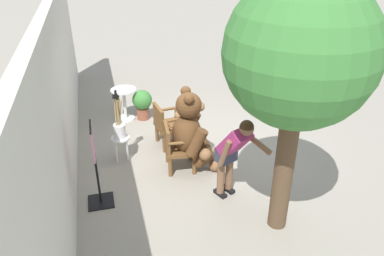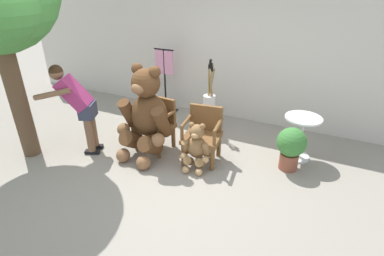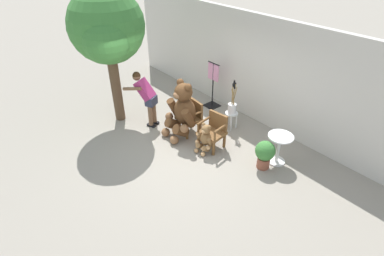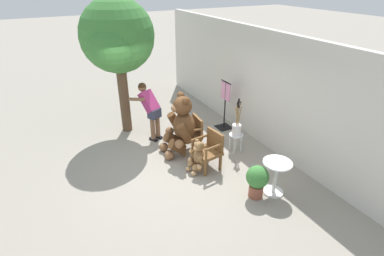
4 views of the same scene
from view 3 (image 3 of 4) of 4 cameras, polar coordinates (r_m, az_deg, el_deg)
ground_plane at (r=7.37m, az=-1.52°, el=-3.63°), size 60.00×60.00×0.00m
back_wall at (r=8.19m, az=11.70°, el=10.99°), size 10.00×0.16×2.80m
wooden_chair_left at (r=7.68m, az=-0.26°, el=2.26°), size 0.60×0.57×0.86m
wooden_chair_right at (r=7.15m, az=4.12°, el=-0.43°), size 0.62×0.59×0.86m
teddy_bear_large at (r=7.41m, az=-1.88°, el=3.40°), size 0.90×0.88×1.49m
teddy_bear_small at (r=7.04m, az=2.52°, el=-1.96°), size 0.46×0.45×0.75m
person_visitor at (r=7.89m, az=-8.76°, el=6.30°), size 0.74×0.69×1.48m
white_stool at (r=7.95m, az=7.50°, el=2.24°), size 0.34×0.34×0.46m
brush_bucket at (r=7.79m, az=7.68°, el=4.16°), size 0.22×0.22×0.92m
round_side_table at (r=6.93m, az=16.23°, el=-3.30°), size 0.56×0.56×0.72m
patio_tree at (r=7.65m, az=-15.94°, el=17.63°), size 1.91×1.82×3.47m
potted_plant at (r=6.73m, az=13.70°, el=-4.65°), size 0.44×0.44×0.68m
clothing_display_stand at (r=8.79m, az=4.00°, el=8.35°), size 0.44×0.40×1.36m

